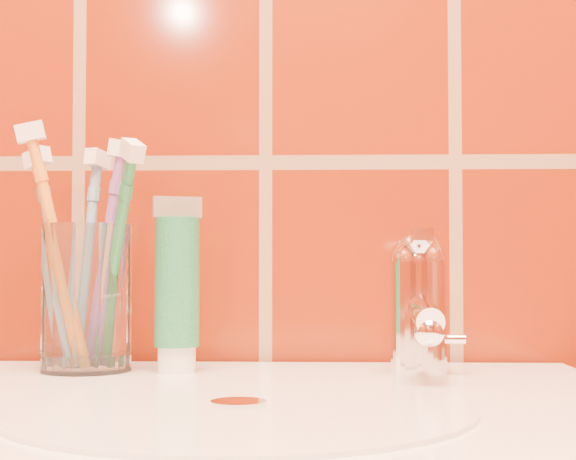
{
  "coord_description": "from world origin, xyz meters",
  "views": [
    {
      "loc": [
        0.05,
        0.35,
        0.94
      ],
      "look_at": [
        0.03,
        1.08,
        0.97
      ],
      "focal_mm": 55.0,
      "sensor_mm": 36.0,
      "label": 1
    }
  ],
  "objects": [
    {
      "name": "glass_tumbler",
      "position": [
        -0.15,
        1.11,
        0.91
      ],
      "size": [
        0.08,
        0.08,
        0.13
      ],
      "primitive_type": "cylinder",
      "rotation": [
        0.0,
        0.0,
        0.07
      ],
      "color": "white",
      "rests_on": "pedestal_sink"
    },
    {
      "name": "toothpaste_tube",
      "position": [
        -0.07,
        1.11,
        0.92
      ],
      "size": [
        0.04,
        0.04,
        0.15
      ],
      "rotation": [
        0.0,
        0.0,
        0.37
      ],
      "color": "white",
      "rests_on": "pedestal_sink"
    },
    {
      "name": "faucet",
      "position": [
        0.14,
        1.09,
        0.91
      ],
      "size": [
        0.05,
        0.11,
        0.12
      ],
      "color": "white",
      "rests_on": "pedestal_sink"
    },
    {
      "name": "toothbrush_0",
      "position": [
        -0.18,
        1.11,
        0.95
      ],
      "size": [
        0.13,
        0.11,
        0.21
      ],
      "primitive_type": null,
      "rotation": [
        0.28,
        0.0,
        -2.1
      ],
      "color": "#7AB3DA",
      "rests_on": "glass_tumbler"
    },
    {
      "name": "toothbrush_1",
      "position": [
        -0.12,
        1.09,
        0.95
      ],
      "size": [
        0.14,
        0.16,
        0.22
      ],
      "primitive_type": null,
      "rotation": [
        0.39,
        0.0,
        0.61
      ],
      "color": "#1F7741",
      "rests_on": "glass_tumbler"
    },
    {
      "name": "toothbrush_2",
      "position": [
        -0.14,
        1.12,
        0.95
      ],
      "size": [
        0.06,
        0.06,
        0.21
      ],
      "primitive_type": null,
      "rotation": [
        0.15,
        0.0,
        1.7
      ],
      "color": "#7A4BA2",
      "rests_on": "glass_tumbler"
    },
    {
      "name": "toothbrush_3",
      "position": [
        -0.17,
        1.09,
        0.96
      ],
      "size": [
        0.1,
        0.09,
        0.22
      ],
      "primitive_type": null,
      "rotation": [
        0.24,
        0.0,
        -1.36
      ],
      "color": "orange",
      "rests_on": "glass_tumbler"
    },
    {
      "name": "toothbrush_4",
      "position": [
        -0.16,
        1.13,
        0.95
      ],
      "size": [
        0.06,
        0.09,
        0.21
      ],
      "primitive_type": null,
      "rotation": [
        0.16,
        0.0,
        2.76
      ],
      "color": "#6998BB",
      "rests_on": "glass_tumbler"
    }
  ]
}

